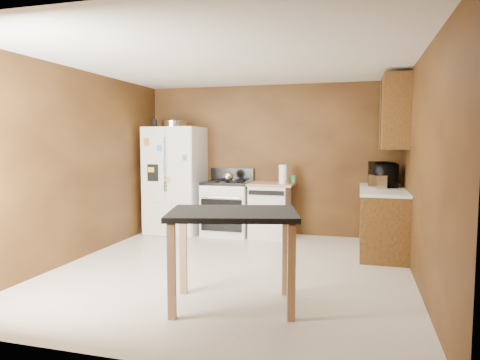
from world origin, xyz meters
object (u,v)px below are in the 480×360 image
at_px(kettle, 228,177).
at_px(gas_range, 227,207).
at_px(refrigerator, 175,180).
at_px(microwave, 383,175).
at_px(dishwasher, 270,209).
at_px(toaster, 378,182).
at_px(pen_cup, 155,123).
at_px(green_canister, 293,179).
at_px(roasting_pan, 175,124).
at_px(paper_towel, 283,174).
at_px(island, 233,226).

relative_size(kettle, gas_range, 0.16).
distance_m(kettle, refrigerator, 0.97).
height_order(microwave, dishwasher, microwave).
distance_m(toaster, gas_range, 2.47).
distance_m(pen_cup, green_canister, 2.51).
relative_size(roasting_pan, toaster, 1.62).
bearing_deg(microwave, paper_towel, 77.24).
bearing_deg(green_canister, kettle, -167.50).
bearing_deg(paper_towel, pen_cup, -179.14).
bearing_deg(gas_range, dishwasher, 1.94).
xyz_separation_m(pen_cup, gas_range, (1.25, 0.12, -1.40)).
distance_m(kettle, toaster, 2.33).
height_order(pen_cup, kettle, pen_cup).
height_order(paper_towel, green_canister, paper_towel).
bearing_deg(gas_range, island, -71.85).
bearing_deg(green_canister, paper_towel, -125.16).
bearing_deg(roasting_pan, dishwasher, 3.79).
bearing_deg(gas_range, pen_cup, -174.55).
bearing_deg(roasting_pan, paper_towel, -0.11).
distance_m(dishwasher, island, 3.04).
xyz_separation_m(refrigerator, dishwasher, (1.63, 0.09, -0.45)).
bearing_deg(toaster, roasting_pan, 148.82).
height_order(roasting_pan, toaster, roasting_pan).
xyz_separation_m(pen_cup, paper_towel, (2.20, 0.03, -0.83)).
xyz_separation_m(green_canister, dishwasher, (-0.36, -0.07, -0.50)).
height_order(green_canister, island, green_canister).
xyz_separation_m(pen_cup, green_canister, (2.33, 0.21, -0.92)).
xyz_separation_m(kettle, dishwasher, (0.67, 0.16, -0.53)).
distance_m(pen_cup, refrigerator, 1.03).
distance_m(pen_cup, gas_range, 1.89).
bearing_deg(refrigerator, kettle, -4.23).
relative_size(roasting_pan, refrigerator, 0.23).
bearing_deg(pen_cup, island, -52.11).
distance_m(microwave, refrigerator, 3.36).
relative_size(pen_cup, microwave, 0.23).
relative_size(roasting_pan, gas_range, 0.38).
relative_size(paper_towel, refrigerator, 0.17).
xyz_separation_m(roasting_pan, island, (1.88, -2.91, -1.09)).
relative_size(roasting_pan, kettle, 2.40).
distance_m(kettle, island, 3.01).
bearing_deg(kettle, microwave, -0.80).
bearing_deg(paper_towel, island, -89.40).
height_order(toaster, microwave, microwave).
bearing_deg(toaster, paper_towel, 140.70).
height_order(kettle, green_canister, kettle).
xyz_separation_m(paper_towel, dishwasher, (-0.23, 0.11, -0.59)).
height_order(paper_towel, dishwasher, paper_towel).
xyz_separation_m(pen_cup, kettle, (1.31, -0.01, -0.88)).
height_order(roasting_pan, refrigerator, roasting_pan).
relative_size(roasting_pan, paper_towel, 1.38).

